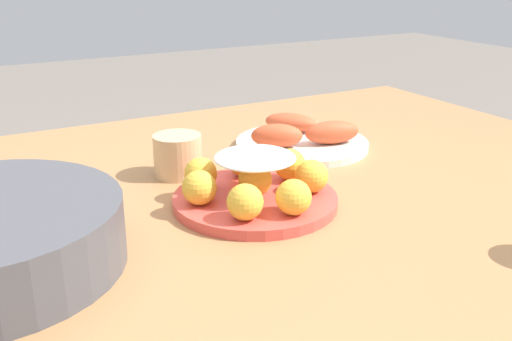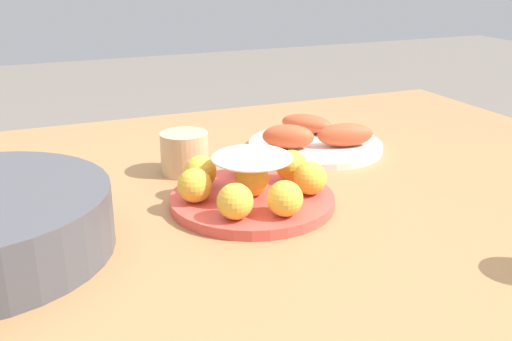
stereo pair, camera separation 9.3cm
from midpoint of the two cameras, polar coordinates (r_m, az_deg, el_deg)
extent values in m
cylinder|color=#A87547|center=(1.82, 9.87, -4.83)|extent=(0.06, 0.06, 0.73)
cube|color=#A87547|center=(0.99, -2.61, -2.19)|extent=(1.41, 1.00, 0.03)
cylinder|color=#E04C42|center=(0.90, -3.04, -2.89)|extent=(0.25, 0.25, 0.02)
sphere|color=yellow|center=(0.87, -8.49, -1.69)|extent=(0.05, 0.05, 0.05)
sphere|color=yellow|center=(0.81, -4.34, -3.08)|extent=(0.05, 0.05, 0.05)
sphere|color=yellow|center=(0.83, 0.38, -2.62)|extent=(0.05, 0.05, 0.05)
sphere|color=yellow|center=(0.90, 2.40, -0.58)|extent=(0.05, 0.05, 0.05)
sphere|color=yellow|center=(0.95, 0.47, 0.52)|extent=(0.05, 0.05, 0.05)
sphere|color=yellow|center=(0.97, -4.01, 0.87)|extent=(0.05, 0.05, 0.05)
sphere|color=yellow|center=(0.92, -8.19, -0.37)|extent=(0.05, 0.05, 0.05)
ellipsoid|color=white|center=(0.88, -3.12, 1.17)|extent=(0.12, 0.12, 0.02)
sphere|color=yellow|center=(0.89, -3.08, -0.91)|extent=(0.05, 0.05, 0.05)
cylinder|color=silver|center=(1.17, 2.13, 2.50)|extent=(0.26, 0.26, 0.01)
ellipsoid|color=#D1512D|center=(1.12, -0.38, 3.29)|extent=(0.11, 0.09, 0.05)
ellipsoid|color=#D1512D|center=(1.15, 4.96, 3.61)|extent=(0.12, 0.07, 0.04)
ellipsoid|color=#D1512D|center=(1.23, 1.14, 4.59)|extent=(0.11, 0.12, 0.04)
cylinder|color=#DBB27F|center=(1.03, -10.05, 1.39)|extent=(0.08, 0.08, 0.07)
camera|label=1|loc=(0.05, -92.86, -1.05)|focal=42.00mm
camera|label=2|loc=(0.05, 87.14, 1.05)|focal=42.00mm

